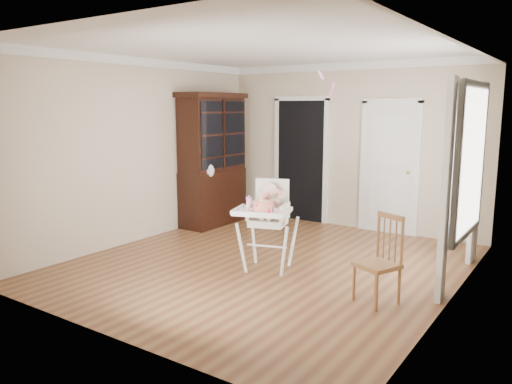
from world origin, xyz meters
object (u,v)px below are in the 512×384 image
Objects in this scene: cake at (263,206)px; china_cabinet at (213,159)px; sippy_cup at (249,202)px; dining_chair at (379,262)px; high_chair at (268,214)px.

cake is 0.12× the size of china_cabinet.
china_cabinet reaches higher than sippy_cup.
cake is 1.48m from dining_chair.
china_cabinet is at bearing 126.93° from high_chair.
high_chair reaches higher than cake.
china_cabinet reaches higher than cake.
dining_chair is (1.52, -0.25, -0.27)m from high_chair.
cake is at bearing -155.86° from dining_chair.
china_cabinet is at bearing 138.80° from sippy_cup.
dining_chair is at bearing -26.18° from china_cabinet.
sippy_cup is at bearing -154.32° from high_chair.
sippy_cup is at bearing 157.87° from cake.
high_chair reaches higher than dining_chair.
cake is 1.64× the size of sippy_cup.
china_cabinet is (-2.20, 1.80, 0.26)m from cake.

